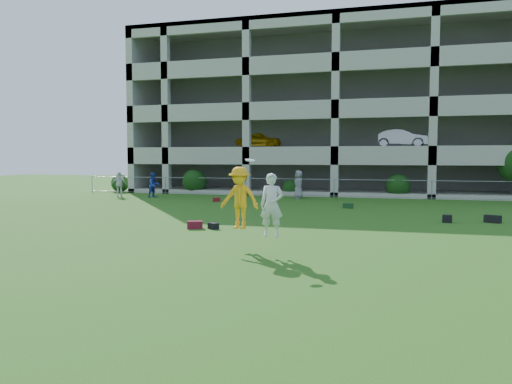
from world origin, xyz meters
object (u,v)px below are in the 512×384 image
(bystander_c, at_px, (299,185))
(bystander_b, at_px, (119,184))
(crate_d, at_px, (447,219))
(frisbee_contest, at_px, (247,199))
(bystander_a, at_px, (154,185))
(parking_garage, at_px, (348,115))

(bystander_c, bearing_deg, bystander_b, -105.84)
(crate_d, bearing_deg, bystander_b, 158.16)
(bystander_b, xyz_separation_m, crate_d, (19.37, -7.76, -0.68))
(bystander_c, distance_m, frisbee_contest, 17.63)
(bystander_a, height_order, bystander_c, bystander_c)
(crate_d, height_order, frisbee_contest, frisbee_contest)
(parking_garage, bearing_deg, bystander_c, -100.82)
(parking_garage, bearing_deg, crate_d, -73.79)
(crate_d, relative_size, parking_garage, 0.01)
(bystander_b, bearing_deg, parking_garage, 11.79)
(crate_d, xyz_separation_m, frisbee_contest, (-5.97, -7.84, 1.28))
(parking_garage, bearing_deg, bystander_a, -133.18)
(bystander_b, distance_m, frisbee_contest, 20.58)
(bystander_b, bearing_deg, crate_d, -52.53)
(bystander_a, xyz_separation_m, bystander_c, (9.23, 1.50, 0.09))
(bystander_a, relative_size, bystander_c, 0.90)
(bystander_c, bearing_deg, crate_d, 13.81)
(frisbee_contest, relative_size, parking_garage, 0.07)
(bystander_c, relative_size, crate_d, 5.07)
(bystander_a, relative_size, bystander_b, 0.97)
(bystander_b, xyz_separation_m, bystander_c, (11.51, 1.91, 0.06))
(crate_d, bearing_deg, bystander_c, 129.08)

